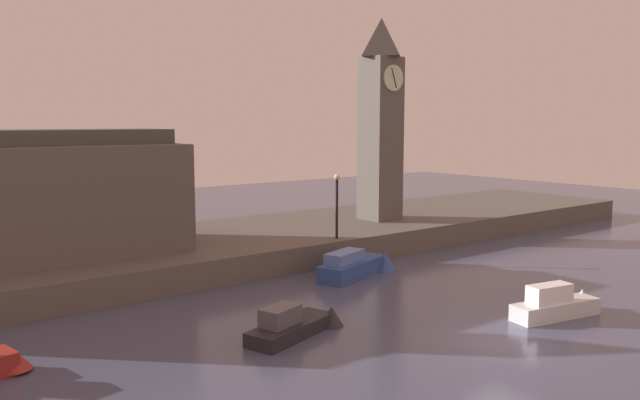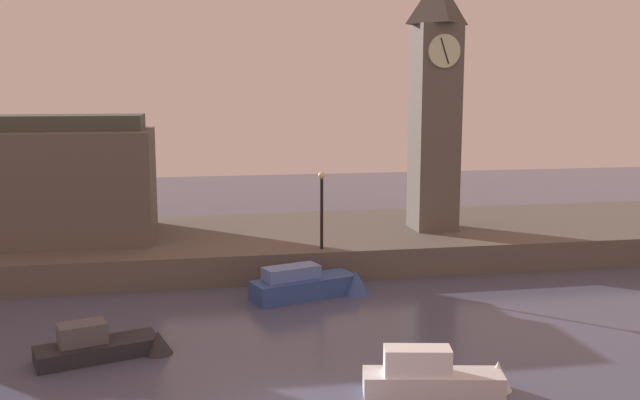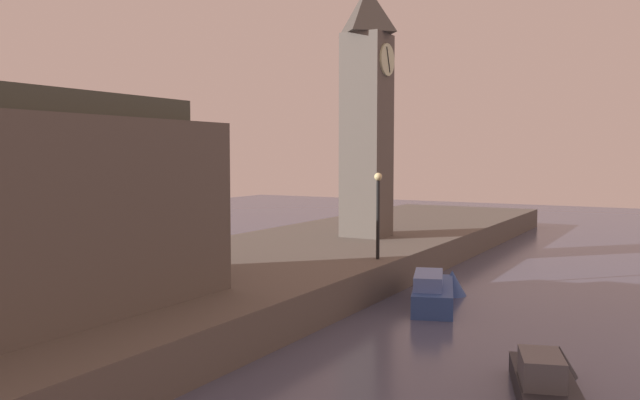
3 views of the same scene
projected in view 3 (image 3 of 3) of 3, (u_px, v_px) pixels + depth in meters
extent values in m
cube|color=#5B544C|center=(235.00, 279.00, 28.77)|extent=(70.00, 12.00, 1.50)
cube|color=#5B544C|center=(367.00, 136.00, 37.44)|extent=(2.37, 2.37, 11.51)
cylinder|color=beige|center=(387.00, 60.00, 36.53)|extent=(1.80, 0.12, 1.80)
cube|color=black|center=(388.00, 60.00, 36.50)|extent=(0.53, 0.04, 1.38)
pyramid|color=#403A35|center=(367.00, 10.00, 36.94)|extent=(2.61, 2.61, 2.70)
cylinder|color=black|center=(378.00, 220.00, 29.42)|extent=(0.16, 0.16, 3.54)
sphere|color=#F2E099|center=(378.00, 177.00, 29.28)|extent=(0.36, 0.36, 0.36)
cube|color=#232328|center=(545.00, 388.00, 16.65)|extent=(4.41, 2.64, 0.57)
cube|color=#515156|center=(541.00, 369.00, 16.17)|extent=(1.84, 1.44, 0.73)
cone|color=#232328|center=(559.00, 364.00, 18.46)|extent=(1.61, 1.61, 1.04)
cube|color=#2D4C93|center=(433.00, 295.00, 26.83)|extent=(5.12, 3.03, 0.89)
cube|color=#5B7AC1|center=(428.00, 280.00, 26.27)|extent=(2.77, 1.85, 0.58)
cone|color=#2D4C93|center=(452.00, 284.00, 28.94)|extent=(1.79, 1.79, 1.22)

